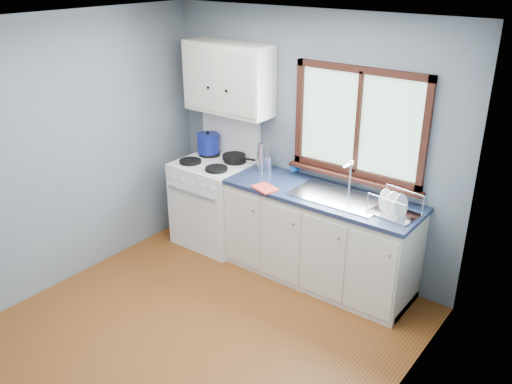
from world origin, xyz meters
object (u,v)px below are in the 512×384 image
Objects in this scene: utensil_crock at (268,163)px; thermos at (261,157)px; base_cabinets at (319,241)px; gas_range at (215,200)px; sink at (338,204)px; stockpot at (208,143)px; dish_rack at (394,208)px; skillet at (234,157)px.

thermos is (-0.05, -0.05, 0.07)m from utensil_crock.
utensil_crock reaches higher than base_cabinets.
gas_range is 1.31m from base_cabinets.
sink is (0.18, -0.00, 0.45)m from base_cabinets.
gas_range is 1.62× the size of sink.
sink is 1.69m from stockpot.
utensil_crock is (-0.91, 0.16, 0.13)m from sink.
gas_range is at bearing -171.66° from dish_rack.
stockpot is 0.69× the size of dish_rack.
base_cabinets is at bearing -12.40° from utensil_crock.
dish_rack is (1.50, -0.13, -0.09)m from thermos.
stockpot is 2.22m from dish_rack.
gas_range is 0.74× the size of base_cabinets.
utensil_crock is at bearing -7.09° from skillet.
utensil_crock is at bearing 169.97° from sink.
base_cabinets is 6.33× the size of stockpot.
gas_range reaches higher than utensil_crock.
base_cabinets is 4.40× the size of dish_rack.
skillet is (0.17, 0.14, 0.49)m from gas_range.
gas_range reaches higher than stockpot.
base_cabinets is 1.02m from thermos.
gas_range is 3.87× the size of utensil_crock.
dish_rack is at bearing -2.51° from sink.
dish_rack reaches higher than skillet.
utensil_crock reaches higher than dish_rack.
gas_range is 3.23× the size of dish_rack.
thermos is 0.69× the size of dish_rack.
gas_range is at bearing -179.18° from base_cabinets.
base_cabinets is at bearing -7.81° from thermos.
skillet is (-1.14, 0.12, 0.57)m from base_cabinets.
dish_rack is (2.21, -0.14, -0.09)m from stockpot.
sink is 2.00× the size of dish_rack.
utensil_crock is 0.10m from thermos.
thermos is (0.53, 0.13, 0.57)m from gas_range.
dish_rack is at bearing -0.15° from gas_range.
utensil_crock is 0.83× the size of dish_rack.
skillet reaches higher than base_cabinets.
sink is at bearing -17.82° from skillet.
base_cabinets is 2.20× the size of sink.
skillet is at bearing -174.59° from utensil_crock.
skillet is 1.86m from dish_rack.
stockpot is (-0.19, 0.14, 0.57)m from gas_range.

